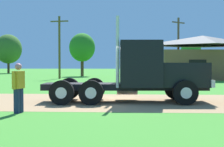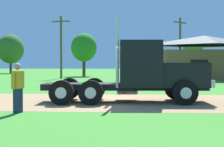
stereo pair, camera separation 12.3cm
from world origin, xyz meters
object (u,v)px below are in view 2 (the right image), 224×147
Objects in this scene: truck_foreground_white at (144,74)px; utility_pole_near at (61,45)px; visitor_standing_near at (18,86)px; shed_building at (204,58)px; utility_pole_far at (180,46)px.

utility_pole_near is (-9.01, 22.67, 2.64)m from truck_foreground_white.
visitor_standing_near is 28.55m from shed_building.
visitor_standing_near is 30.73m from utility_pole_far.
truck_foreground_white is 0.71× the size of shed_building.
utility_pole_far reaches higher than shed_building.
utility_pole_far is at bearing 125.95° from shed_building.
utility_pole_far reaches higher than utility_pole_near.
utility_pole_far is (9.98, 28.91, 3.03)m from visitor_standing_near.
visitor_standing_near is 0.24× the size of utility_pole_near.
truck_foreground_white is 1.03× the size of utility_pole_near.
truck_foreground_white reaches higher than visitor_standing_near.
shed_building reaches higher than visitor_standing_near.
utility_pole_far is at bearing 10.69° from utility_pole_near.
visitor_standing_near is at bearing -142.71° from truck_foreground_white.
utility_pole_far reaches higher than visitor_standing_near.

